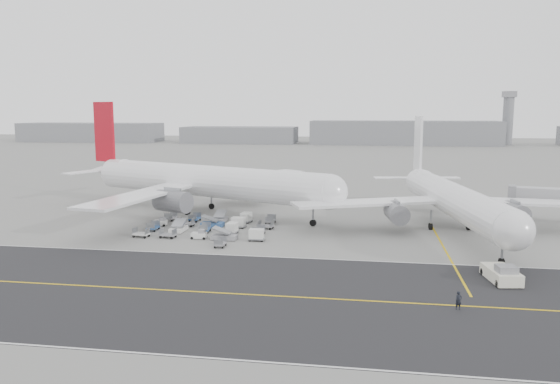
% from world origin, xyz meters
% --- Properties ---
extents(ground, '(700.00, 700.00, 0.00)m').
position_xyz_m(ground, '(0.00, 0.00, 0.00)').
color(ground, gray).
rests_on(ground, ground).
extents(taxiway, '(220.00, 59.00, 0.03)m').
position_xyz_m(taxiway, '(5.02, -17.98, 0.01)').
color(taxiway, '#272729').
rests_on(taxiway, ground).
extents(horizon_buildings, '(520.00, 28.00, 28.00)m').
position_xyz_m(horizon_buildings, '(30.00, 260.00, 0.00)').
color(horizon_buildings, gray).
rests_on(horizon_buildings, ground).
extents(control_tower, '(7.00, 7.00, 31.25)m').
position_xyz_m(control_tower, '(100.00, 265.00, 16.25)').
color(control_tower, gray).
rests_on(control_tower, ground).
extents(airliner_a, '(60.55, 59.25, 22.04)m').
position_xyz_m(airliner_a, '(-14.05, 28.94, 6.34)').
color(airliner_a, white).
rests_on(airliner_a, ground).
extents(airliner_b, '(53.82, 54.80, 19.00)m').
position_xyz_m(airliner_b, '(32.65, 19.47, 5.47)').
color(airliner_b, white).
rests_on(airliner_b, ground).
extents(pushback_tug, '(3.86, 8.21, 2.31)m').
position_xyz_m(pushback_tug, '(34.52, -8.77, 0.95)').
color(pushback_tug, white).
rests_on(pushback_tug, ground).
extents(jet_bridge, '(17.49, 6.61, 6.53)m').
position_xyz_m(jet_bridge, '(52.67, 28.44, 4.55)').
color(jet_bridge, gray).
rests_on(jet_bridge, ground).
extents(gse_cluster, '(27.60, 22.50, 1.95)m').
position_xyz_m(gse_cluster, '(-7.85, 13.30, 0.00)').
color(gse_cluster, gray).
rests_on(gse_cluster, ground).
extents(stray_dolly, '(1.41, 2.29, 1.41)m').
position_xyz_m(stray_dolly, '(-2.90, 2.17, 0.00)').
color(stray_dolly, silver).
rests_on(stray_dolly, ground).
extents(ground_crew_a, '(0.83, 0.69, 1.94)m').
position_xyz_m(ground_crew_a, '(27.95, -19.16, 0.97)').
color(ground_crew_a, black).
rests_on(ground_crew_a, ground).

